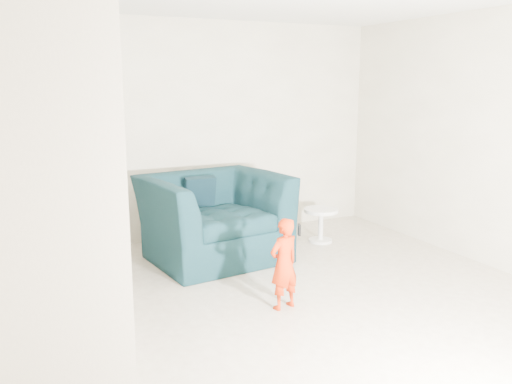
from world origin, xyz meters
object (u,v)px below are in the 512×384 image
toddler (284,264)px  side_table (321,220)px  armchair (214,217)px  staircase (32,220)px

toddler → side_table: (1.37, 1.58, -0.12)m
armchair → toddler: (0.05, -1.54, -0.07)m
side_table → toddler: bearing=-130.9°
toddler → staircase: staircase is taller
toddler → staircase: 2.06m
toddler → side_table: bearing=-144.5°
side_table → staircase: 3.63m
staircase → armchair: bearing=33.0°
side_table → staircase: staircase is taller
toddler → side_table: size_ratio=1.93×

